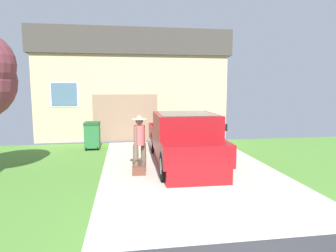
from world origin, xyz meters
TOP-DOWN VIEW (x-y plane):
  - pickup_truck at (-0.02, 4.87)m, footprint 2.03×5.48m
  - person_with_hat at (-1.49, 4.09)m, footprint 0.48×0.48m
  - handbag at (-1.53, 3.86)m, footprint 0.38×0.15m
  - house_with_garage at (-1.46, 12.55)m, footprint 9.30×6.71m
  - wheeled_trash_bin at (-3.21, 7.72)m, footprint 0.60×0.72m

SIDE VIEW (x-z plane):
  - handbag at x=-1.53m, z-range -0.09..0.39m
  - wheeled_trash_bin at x=-3.21m, z-range 0.04..1.15m
  - pickup_truck at x=-0.02m, z-range -0.08..1.60m
  - person_with_hat at x=-1.49m, z-range 0.11..1.81m
  - house_with_garage at x=-1.46m, z-range 0.03..5.22m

